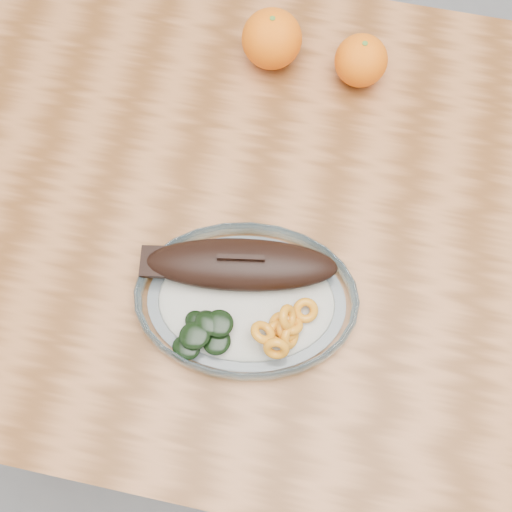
% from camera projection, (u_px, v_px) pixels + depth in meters
% --- Properties ---
extents(ground, '(3.00, 3.00, 0.00)m').
position_uv_depth(ground, '(296.00, 345.00, 1.59)').
color(ground, slate).
rests_on(ground, ground).
extents(dining_table, '(1.20, 0.80, 0.75)m').
position_uv_depth(dining_table, '(321.00, 246.00, 0.98)').
color(dining_table, brown).
rests_on(dining_table, ground).
extents(plated_meal, '(0.59, 0.59, 0.08)m').
position_uv_depth(plated_meal, '(246.00, 297.00, 0.83)').
color(plated_meal, white).
rests_on(plated_meal, dining_table).
extents(orange_left, '(0.09, 0.09, 0.09)m').
position_uv_depth(orange_left, '(272.00, 39.00, 0.94)').
color(orange_left, '#FF5605').
rests_on(orange_left, dining_table).
extents(orange_right, '(0.08, 0.08, 0.08)m').
position_uv_depth(orange_right, '(361.00, 61.00, 0.94)').
color(orange_right, '#FF5605').
rests_on(orange_right, dining_table).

